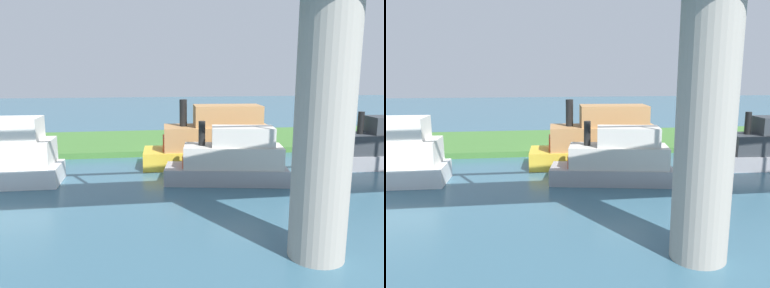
# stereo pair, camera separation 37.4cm
# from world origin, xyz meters

# --- Properties ---
(ground_plane) EXTENTS (160.00, 160.00, 0.00)m
(ground_plane) POSITION_xyz_m (0.00, 0.00, 0.00)
(ground_plane) COLOR #386075
(grassy_bank) EXTENTS (80.00, 12.00, 0.50)m
(grassy_bank) POSITION_xyz_m (0.00, -6.00, 0.25)
(grassy_bank) COLOR #427533
(grassy_bank) RESTS_ON ground
(bridge_pylon) EXTENTS (2.19, 2.19, 10.65)m
(bridge_pylon) POSITION_xyz_m (-3.64, 18.94, 5.33)
(bridge_pylon) COLOR #9E998E
(bridge_pylon) RESTS_ON ground
(person_on_bank) EXTENTS (0.36, 0.36, 1.39)m
(person_on_bank) POSITION_xyz_m (-4.45, -1.54, 1.20)
(person_on_bank) COLOR #2D334C
(person_on_bank) RESTS_ON grassy_bank
(mooring_post) EXTENTS (0.20, 0.20, 1.05)m
(mooring_post) POSITION_xyz_m (-6.18, -0.74, 1.03)
(mooring_post) COLOR brown
(mooring_post) RESTS_ON grassy_bank
(pontoon_yellow) EXTENTS (8.58, 3.34, 4.30)m
(pontoon_yellow) POSITION_xyz_m (-15.37, 6.08, 1.59)
(pontoon_yellow) COLOR #99999E
(pontoon_yellow) RESTS_ON ground
(motorboat_red) EXTENTS (10.35, 4.05, 5.19)m
(motorboat_red) POSITION_xyz_m (-2.58, 3.85, 1.92)
(motorboat_red) COLOR gold
(motorboat_red) RESTS_ON ground
(houseboat_blue) EXTENTS (8.34, 4.08, 4.08)m
(houseboat_blue) POSITION_xyz_m (-2.74, 8.39, 1.51)
(houseboat_blue) COLOR #99999E
(houseboat_blue) RESTS_ON ground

